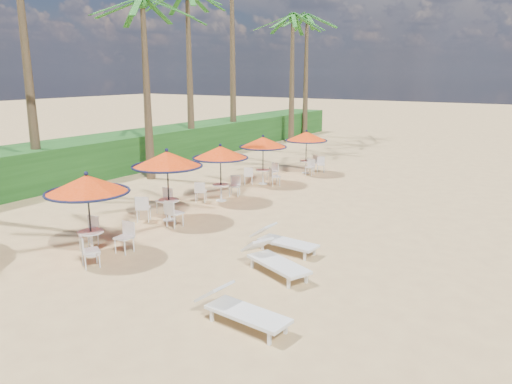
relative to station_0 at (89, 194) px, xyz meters
The scene contains 14 objects.
ground 5.01m from the station_0, ahead, with size 160.00×160.00×0.00m, color tan.
scrub_hedge 13.85m from the station_0, 129.56° to the left, with size 3.00×40.00×1.80m, color #194716.
station_0 is the anchor object (origin of this frame).
station_1 3.65m from the station_0, 98.24° to the left, with size 2.38×2.38×2.48m.
station_2 6.76m from the station_0, 94.89° to the left, with size 2.17×2.29×2.27m.
station_3 10.27m from the station_0, 94.19° to the left, with size 2.14×2.24×2.23m.
station_4 13.51m from the station_0, 90.73° to the left, with size 2.09×2.09×2.18m.
lounger_near 5.87m from the station_0, 10.97° to the right, with size 2.12×0.86×0.74m.
lounger_mid 5.26m from the station_0, 17.99° to the left, with size 2.23×1.46×0.77m.
lounger_far 5.42m from the station_0, 35.74° to the left, with size 2.03×0.78×0.71m.
palm_3 11.72m from the station_0, 125.07° to the left, with size 5.00×5.00×8.19m.
palm_4 16.93m from the station_0, 119.30° to the left, with size 5.00×5.00×9.30m.
palm_6 24.74m from the station_0, 105.16° to the left, with size 5.00×5.00×8.78m.
palm_7 28.59m from the station_0, 104.74° to the left, with size 5.00×5.00×9.20m.
Camera 1 is at (6.06, -8.29, 4.93)m, focal length 35.00 mm.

